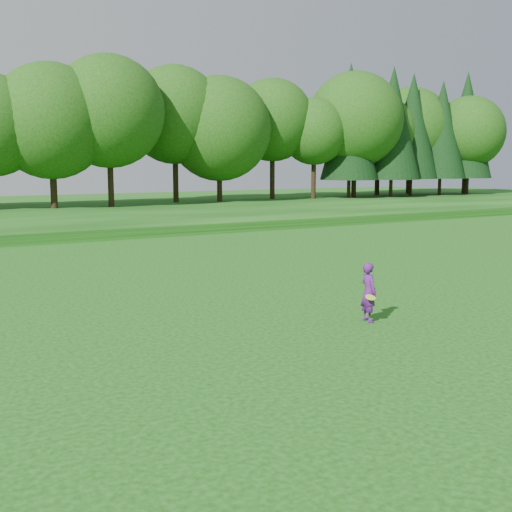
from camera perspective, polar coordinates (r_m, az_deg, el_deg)
ground at (r=16.37m, az=-2.05°, el=-6.21°), size 140.00×140.00×0.00m
walking_path at (r=34.97m, az=-18.13°, el=1.19°), size 130.00×1.60×0.04m
woman at (r=16.87m, az=9.97°, el=-3.19°), size 0.53×0.71×1.56m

